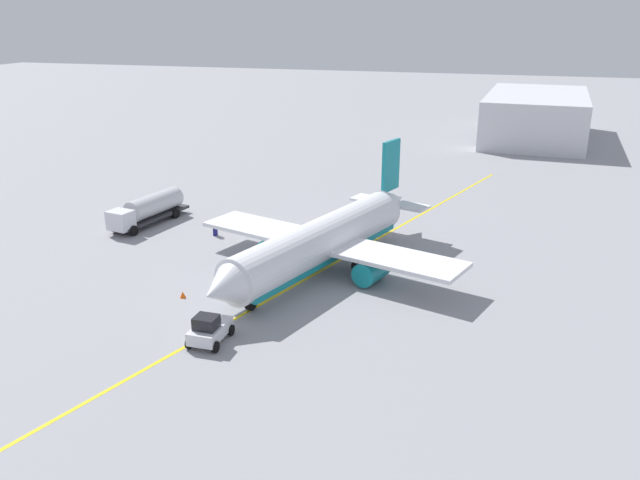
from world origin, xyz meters
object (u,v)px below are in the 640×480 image
object	(u,v)px
pushback_tug	(209,329)
refueling_worker	(215,228)
fuel_tanker	(148,209)
safety_cone_nose	(183,294)
airplane	(323,241)

from	to	relation	value
pushback_tug	refueling_worker	distance (m)	23.32
fuel_tanker	refueling_worker	distance (m)	8.88
refueling_worker	pushback_tug	bearing A→B (deg)	24.21
fuel_tanker	safety_cone_nose	xyz separation A→B (m)	(16.56, 12.81, -1.45)
airplane	pushback_tug	distance (m)	15.95
fuel_tanker	safety_cone_nose	world-z (taller)	fuel_tanker
airplane	pushback_tug	world-z (taller)	airplane
fuel_tanker	pushback_tug	distance (m)	29.24
airplane	safety_cone_nose	distance (m)	13.26
airplane	refueling_worker	bearing A→B (deg)	-113.67
airplane	refueling_worker	distance (m)	14.80
airplane	pushback_tug	size ratio (longest dim) A/B	8.32
airplane	safety_cone_nose	world-z (taller)	airplane
pushback_tug	airplane	bearing A→B (deg)	165.83
refueling_worker	safety_cone_nose	bearing A→B (deg)	15.35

